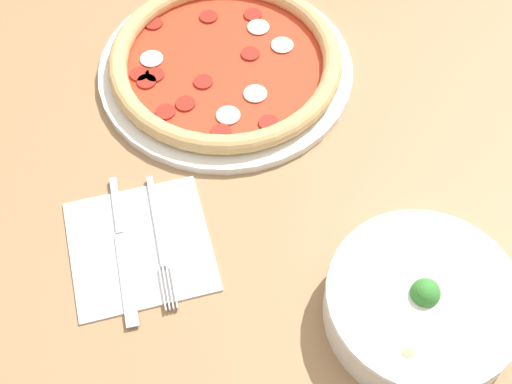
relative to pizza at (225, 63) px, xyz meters
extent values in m
plane|color=#4C4238|center=(-0.01, 0.12, -0.76)|extent=(8.00, 8.00, 0.00)
cube|color=#99724C|center=(-0.01, 0.12, -0.03)|extent=(1.00, 1.02, 0.03)
cylinder|color=olive|center=(-0.44, -0.32, -0.40)|extent=(0.06, 0.06, 0.71)
cylinder|color=white|center=(0.00, 0.00, -0.01)|extent=(0.35, 0.35, 0.01)
torus|color=tan|center=(0.00, 0.00, 0.01)|extent=(0.32, 0.32, 0.03)
cylinder|color=red|center=(0.00, 0.00, 0.00)|extent=(0.28, 0.28, 0.01)
cylinder|color=maroon|center=(0.03, 0.11, 0.00)|extent=(0.03, 0.03, 0.00)
cylinder|color=maroon|center=(0.00, -0.09, 0.00)|extent=(0.03, 0.03, 0.00)
cylinder|color=maroon|center=(0.10, 0.00, 0.00)|extent=(0.03, 0.03, 0.00)
cylinder|color=maroon|center=(0.09, 0.07, 0.00)|extent=(0.03, 0.03, 0.00)
cylinder|color=maroon|center=(0.07, 0.06, 0.00)|extent=(0.03, 0.03, 0.00)
cylinder|color=maroon|center=(0.11, 0.01, 0.00)|extent=(0.03, 0.03, 0.00)
cylinder|color=maroon|center=(-0.03, 0.12, 0.00)|extent=(0.03, 0.03, 0.00)
cylinder|color=maroon|center=(-0.04, -0.01, 0.00)|extent=(0.03, 0.03, 0.00)
cylinder|color=maroon|center=(0.12, -0.01, 0.00)|extent=(0.03, 0.03, 0.00)
cylinder|color=maroon|center=(-0.06, -0.08, 0.00)|extent=(0.03, 0.03, 0.00)
cylinder|color=maroon|center=(0.04, 0.03, 0.00)|extent=(0.03, 0.03, 0.00)
cylinder|color=maroon|center=(0.08, -0.10, 0.00)|extent=(0.03, 0.03, 0.00)
ellipsoid|color=silver|center=(-0.06, -0.06, 0.00)|extent=(0.03, 0.03, 0.01)
ellipsoid|color=silver|center=(-0.03, 0.06, 0.00)|extent=(0.03, 0.03, 0.01)
ellipsoid|color=silver|center=(-0.08, -0.01, 0.00)|extent=(0.03, 0.03, 0.01)
ellipsoid|color=silver|center=(0.10, -0.03, 0.00)|extent=(0.03, 0.03, 0.01)
ellipsoid|color=silver|center=(0.02, 0.09, 0.00)|extent=(0.03, 0.03, 0.01)
cylinder|color=white|center=(-0.13, 0.40, 0.01)|extent=(0.21, 0.21, 0.05)
torus|color=white|center=(-0.13, 0.40, 0.03)|extent=(0.21, 0.21, 0.01)
ellipsoid|color=tan|center=(-0.09, 0.46, 0.03)|extent=(0.04, 0.03, 0.02)
ellipsoid|color=tan|center=(-0.17, 0.43, 0.02)|extent=(0.04, 0.04, 0.02)
ellipsoid|color=#998466|center=(-0.07, 0.36, 0.02)|extent=(0.04, 0.03, 0.02)
ellipsoid|color=tan|center=(-0.07, 0.46, 0.02)|extent=(0.04, 0.04, 0.02)
sphere|color=#388433|center=(-0.12, 0.40, 0.04)|extent=(0.03, 0.03, 0.03)
cube|color=white|center=(0.16, 0.25, -0.02)|extent=(0.16, 0.16, 0.00)
cube|color=silver|center=(0.13, 0.22, -0.01)|extent=(0.01, 0.13, 0.00)
cube|color=silver|center=(0.14, 0.31, -0.01)|extent=(0.00, 0.05, 0.00)
cube|color=silver|center=(0.14, 0.31, -0.01)|extent=(0.00, 0.05, 0.00)
cube|color=silver|center=(0.13, 0.31, -0.01)|extent=(0.00, 0.05, 0.00)
cube|color=silver|center=(0.13, 0.31, -0.01)|extent=(0.00, 0.05, 0.00)
cube|color=silver|center=(0.18, 0.19, -0.01)|extent=(0.01, 0.08, 0.01)
cube|color=silver|center=(0.18, 0.29, -0.01)|extent=(0.02, 0.12, 0.00)
camera|label=1|loc=(0.12, 0.68, 0.71)|focal=50.00mm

